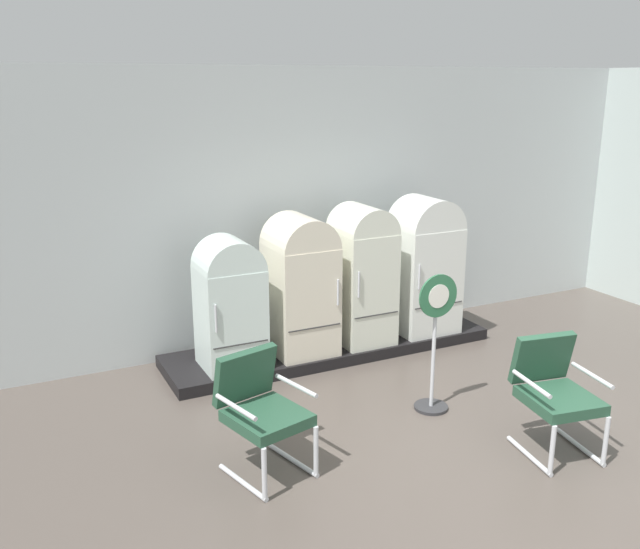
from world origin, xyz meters
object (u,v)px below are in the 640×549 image
(sign_stand, at_px, (434,350))
(refrigerator_1, at_px, (300,281))
(refrigerator_0, at_px, (230,300))
(refrigerator_2, at_px, (362,270))
(armchair_right, at_px, (554,388))
(refrigerator_3, at_px, (424,261))
(armchair_left, at_px, (260,406))

(sign_stand, bearing_deg, refrigerator_1, 111.13)
(refrigerator_0, height_order, refrigerator_2, refrigerator_2)
(refrigerator_2, xyz_separation_m, sign_stand, (-0.13, -1.59, -0.36))
(refrigerator_0, height_order, sign_stand, refrigerator_0)
(armchair_right, bearing_deg, refrigerator_0, 126.37)
(refrigerator_3, relative_size, armchair_left, 1.65)
(armchair_left, xyz_separation_m, armchair_right, (2.28, -0.77, 0.00))
(refrigerator_2, xyz_separation_m, armchair_left, (-1.95, -1.84, -0.40))
(armchair_left, bearing_deg, sign_stand, 8.05)
(refrigerator_0, distance_m, armchair_right, 3.21)
(refrigerator_3, distance_m, armchair_left, 3.34)
(refrigerator_0, distance_m, armchair_left, 1.87)
(refrigerator_3, bearing_deg, refrigerator_0, -179.50)
(armchair_right, distance_m, sign_stand, 1.13)
(refrigerator_0, xyz_separation_m, refrigerator_2, (1.56, 0.04, 0.11))
(refrigerator_0, bearing_deg, refrigerator_3, 0.50)
(refrigerator_3, height_order, sign_stand, refrigerator_3)
(refrigerator_2, relative_size, armchair_left, 1.62)
(refrigerator_1, bearing_deg, refrigerator_2, -1.31)
(refrigerator_1, relative_size, armchair_left, 1.56)
(refrigerator_3, bearing_deg, refrigerator_1, 178.70)
(refrigerator_1, distance_m, refrigerator_3, 1.57)
(sign_stand, bearing_deg, refrigerator_3, 58.73)
(armchair_left, bearing_deg, armchair_right, -18.68)
(refrigerator_2, bearing_deg, refrigerator_3, -1.28)
(refrigerator_1, height_order, refrigerator_3, refrigerator_3)
(refrigerator_3, distance_m, sign_stand, 1.87)
(armchair_right, bearing_deg, refrigerator_3, 79.37)
(refrigerator_1, xyz_separation_m, armchair_right, (1.08, -2.63, -0.37))
(refrigerator_0, xyz_separation_m, armchair_right, (1.90, -2.58, -0.29))
(refrigerator_3, distance_m, armchair_right, 2.67)
(refrigerator_3, xyz_separation_m, sign_stand, (-0.95, -1.57, -0.37))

